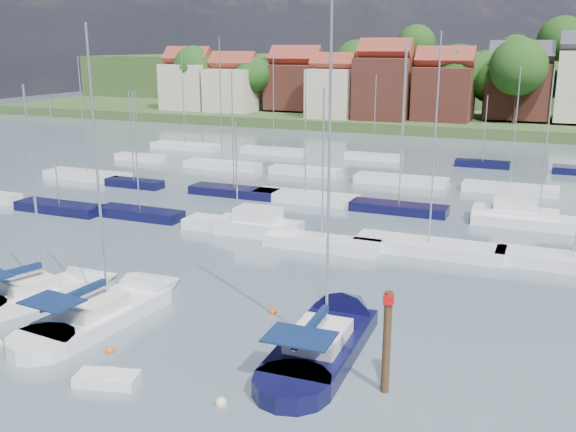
% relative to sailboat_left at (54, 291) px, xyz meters
% --- Properties ---
extents(ground, '(260.00, 260.00, 0.00)m').
position_rel_sailboat_left_xyz_m(ground, '(11.11, 36.68, -0.36)').
color(ground, '#4D5E69').
rests_on(ground, ground).
extents(sailboat_left, '(5.87, 10.40, 13.78)m').
position_rel_sailboat_left_xyz_m(sailboat_left, '(0.00, 0.00, 0.00)').
color(sailboat_left, silver).
rests_on(sailboat_left, ground).
extents(sailboat_centre, '(4.66, 13.09, 17.35)m').
position_rel_sailboat_left_xyz_m(sailboat_centre, '(5.17, -0.19, -0.01)').
color(sailboat_centre, silver).
rests_on(sailboat_centre, ground).
extents(sailboat_navy, '(3.91, 13.49, 18.47)m').
position_rel_sailboat_left_xyz_m(sailboat_navy, '(17.49, 1.21, -0.02)').
color(sailboat_navy, black).
rests_on(sailboat_navy, ground).
extents(tender, '(3.06, 1.98, 0.61)m').
position_rel_sailboat_left_xyz_m(tender, '(9.60, -7.24, -0.13)').
color(tender, silver).
rests_on(tender, ground).
extents(timber_piling, '(0.40, 0.40, 6.97)m').
position_rel_sailboat_left_xyz_m(timber_piling, '(21.33, -3.05, 1.10)').
color(timber_piling, '#4C331E').
rests_on(timber_piling, ground).
extents(buoy_c, '(0.46, 0.46, 0.46)m').
position_rel_sailboat_left_xyz_m(buoy_c, '(7.78, -4.72, -0.36)').
color(buoy_c, '#D85914').
rests_on(buoy_c, ground).
extents(buoy_d, '(0.52, 0.52, 0.52)m').
position_rel_sailboat_left_xyz_m(buoy_d, '(15.19, -6.81, -0.36)').
color(buoy_d, beige).
rests_on(buoy_d, ground).
extents(buoy_e, '(0.46, 0.46, 0.46)m').
position_rel_sailboat_left_xyz_m(buoy_e, '(13.31, 2.82, -0.36)').
color(buoy_e, '#D85914').
rests_on(buoy_e, ground).
extents(marina_field, '(79.62, 41.41, 15.93)m').
position_rel_sailboat_left_xyz_m(marina_field, '(13.02, 31.83, 0.07)').
color(marina_field, silver).
rests_on(marina_field, ground).
extents(far_shore_town, '(212.46, 90.00, 22.27)m').
position_rel_sailboat_left_xyz_m(far_shore_town, '(13.34, 129.35, 4.24)').
color(far_shore_town, '#374C26').
rests_on(far_shore_town, ground).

